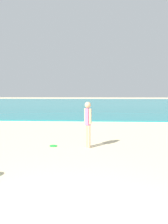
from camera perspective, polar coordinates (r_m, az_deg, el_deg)
name	(u,v)px	position (r m, az deg, el deg)	size (l,w,h in m)	color
water	(94,103)	(44.70, 2.54, 2.43)	(160.00, 60.00, 0.06)	teal
person_standing	(88,122)	(7.63, 0.98, -2.51)	(0.26, 0.30, 1.58)	#DDAD84
frisbee	(53,146)	(8.04, -7.87, -8.61)	(0.27, 0.27, 0.03)	green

